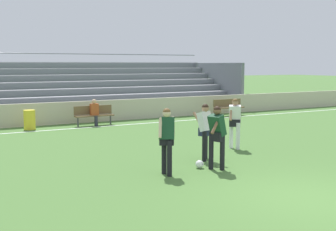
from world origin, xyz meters
name	(u,v)px	position (x,y,z in m)	size (l,w,h in m)	color
ground_plane	(308,198)	(0.00, 0.00, 0.00)	(160.00, 160.00, 0.00)	#477033
field_line_sideline	(103,126)	(0.00, 12.09, 0.00)	(44.00, 0.12, 0.01)	white
sideline_wall	(91,111)	(0.00, 13.74, 0.52)	(48.00, 0.16, 1.04)	beige
bleacher_stand	(61,88)	(-0.48, 17.25, 1.51)	(20.81, 5.71, 3.45)	#B2B2B7
bench_near_bin	(94,113)	(-0.25, 12.65, 0.55)	(1.80, 0.40, 0.90)	brown
bench_far_left	(228,106)	(7.38, 12.65, 0.55)	(1.80, 0.40, 0.90)	brown
trash_bin	(30,120)	(-3.10, 12.73, 0.42)	(0.49, 0.49, 0.84)	yellow
spectator_seated	(95,110)	(-0.25, 12.53, 0.70)	(0.36, 0.42, 1.21)	#2D2D38
player_dark_trailing_run	(217,132)	(-0.23, 2.98, 1.01)	(0.66, 0.48, 1.70)	black
player_dark_pressing_high	(167,135)	(-1.67, 3.12, 1.02)	(0.60, 0.48, 1.70)	black
player_white_dropping_back	(235,119)	(1.96, 5.06, 0.99)	(0.67, 0.48, 1.67)	white
player_white_deep_cover	(205,127)	(0.15, 4.11, 0.98)	(0.46, 0.71, 1.65)	black
soccer_ball	(200,164)	(-0.55, 3.32, 0.11)	(0.22, 0.22, 0.22)	white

